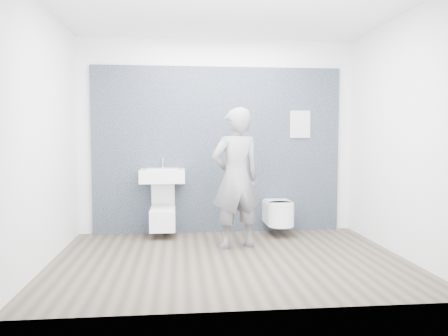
{
  "coord_description": "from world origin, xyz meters",
  "views": [
    {
      "loc": [
        -0.56,
        -4.86,
        1.38
      ],
      "look_at": [
        0.0,
        0.6,
        1.0
      ],
      "focal_mm": 35.0,
      "sensor_mm": 36.0,
      "label": 1
    }
  ],
  "objects": [
    {
      "name": "washbasin",
      "position": [
        -0.8,
        1.21,
        0.86
      ],
      "size": [
        0.61,
        0.46,
        0.46
      ],
      "color": "white",
      "rests_on": "ground"
    },
    {
      "name": "toilet_square",
      "position": [
        -0.8,
        1.19,
        0.28
      ],
      "size": [
        0.35,
        0.5,
        0.66
      ],
      "color": "white",
      "rests_on": "ground"
    },
    {
      "name": "room_shell",
      "position": [
        0.0,
        0.0,
        1.74
      ],
      "size": [
        4.0,
        4.0,
        4.0
      ],
      "color": "silver",
      "rests_on": "ground"
    },
    {
      "name": "info_placard",
      "position": [
        1.21,
        1.43,
        0.0
      ],
      "size": [
        0.3,
        0.03,
        0.4
      ],
      "primitive_type": "cube",
      "color": "white",
      "rests_on": "ground"
    },
    {
      "name": "visitor",
      "position": [
        0.14,
        0.52,
        0.88
      ],
      "size": [
        0.73,
        0.57,
        1.75
      ],
      "primitive_type": "imported",
      "rotation": [
        0.0,
        0.0,
        3.4
      ],
      "color": "gray",
      "rests_on": "ground"
    },
    {
      "name": "toilet_rounded",
      "position": [
        0.84,
        1.13,
        0.32
      ],
      "size": [
        0.36,
        0.62,
        0.33
      ],
      "color": "white",
      "rests_on": "ground"
    },
    {
      "name": "tile_wall",
      "position": [
        0.0,
        1.47,
        0.0
      ],
      "size": [
        3.6,
        0.06,
        2.4
      ],
      "primitive_type": "cube",
      "color": "black",
      "rests_on": "ground"
    },
    {
      "name": "ground",
      "position": [
        0.0,
        0.0,
        0.0
      ],
      "size": [
        4.0,
        4.0,
        0.0
      ],
      "primitive_type": "plane",
      "color": "brown",
      "rests_on": "ground"
    }
  ]
}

